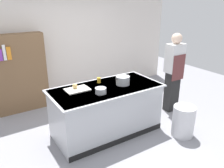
{
  "coord_description": "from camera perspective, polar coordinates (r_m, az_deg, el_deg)",
  "views": [
    {
      "loc": [
        -1.91,
        -3.19,
        2.37
      ],
      "look_at": [
        0.25,
        0.2,
        0.85
      ],
      "focal_mm": 36.33,
      "sensor_mm": 36.0,
      "label": 1
    }
  ],
  "objects": [
    {
      "name": "person_chef",
      "position": [
        5.03,
        15.28,
        3.14
      ],
      "size": [
        0.38,
        0.25,
        1.72
      ],
      "rotation": [
        0.0,
        0.0,
        1.63
      ],
      "color": "#242424",
      "rests_on": "ground_plane"
    },
    {
      "name": "trash_bin",
      "position": [
        4.36,
        17.5,
        -8.89
      ],
      "size": [
        0.4,
        0.4,
        0.57
      ],
      "primitive_type": "cylinder",
      "color": "silver",
      "rests_on": "ground_plane"
    },
    {
      "name": "cutting_board",
      "position": [
        3.92,
        -8.71,
        -1.39
      ],
      "size": [
        0.4,
        0.28,
        0.02
      ],
      "primitive_type": "cube",
      "color": "silver",
      "rests_on": "counter_island"
    },
    {
      "name": "counter_island",
      "position": [
        4.17,
        -1.42,
        -6.42
      ],
      "size": [
        1.98,
        0.98,
        0.9
      ],
      "color": "#B7BABF",
      "rests_on": "ground_plane"
    },
    {
      "name": "onion",
      "position": [
        3.93,
        -9.31,
        -0.52
      ],
      "size": [
        0.09,
        0.09,
        0.09
      ],
      "primitive_type": "sphere",
      "color": "tan",
      "rests_on": "cutting_board"
    },
    {
      "name": "back_wall",
      "position": [
        5.69,
        -12.77,
        11.42
      ],
      "size": [
        6.4,
        0.12,
        3.0
      ],
      "primitive_type": "cube",
      "color": "silver",
      "rests_on": "ground_plane"
    },
    {
      "name": "ground_plane",
      "position": [
        4.41,
        -1.37,
        -11.82
      ],
      "size": [
        10.0,
        10.0,
        0.0
      ],
      "primitive_type": "plane",
      "color": "gray"
    },
    {
      "name": "mixing_bowl",
      "position": [
        3.73,
        -2.85,
        -1.69
      ],
      "size": [
        0.19,
        0.19,
        0.1
      ],
      "primitive_type": "cylinder",
      "color": "#B7BABF",
      "rests_on": "counter_island"
    },
    {
      "name": "bookshelf",
      "position": [
        5.28,
        -22.14,
        2.44
      ],
      "size": [
        1.1,
        0.31,
        1.7
      ],
      "color": "brown",
      "rests_on": "ground_plane"
    },
    {
      "name": "juice_cup",
      "position": [
        4.2,
        -3.33,
        0.94
      ],
      "size": [
        0.07,
        0.07,
        0.1
      ],
      "primitive_type": "cylinder",
      "color": "yellow",
      "rests_on": "counter_island"
    },
    {
      "name": "stock_pot",
      "position": [
        4.11,
        2.72,
        0.93
      ],
      "size": [
        0.32,
        0.25,
        0.16
      ],
      "color": "#B7BABF",
      "rests_on": "counter_island"
    }
  ]
}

